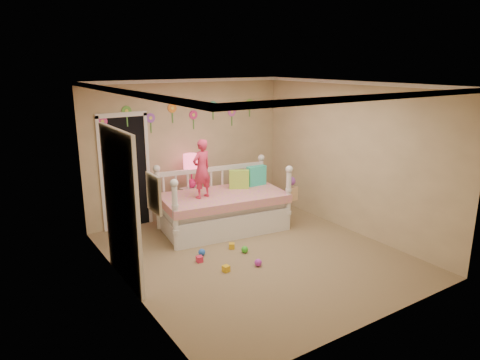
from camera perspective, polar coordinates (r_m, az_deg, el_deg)
floor at (r=6.93m, az=2.04°, el=-9.63°), size 4.00×4.50×0.01m
ceiling at (r=6.30m, az=2.27°, el=12.38°), size 4.00×4.50×0.01m
back_wall at (r=8.38m, az=-6.75°, el=4.03°), size 4.00×0.01×2.60m
left_wall at (r=5.62m, az=-14.78°, el=-1.95°), size 0.01×4.50×2.60m
right_wall at (r=7.79m, az=14.29°, el=2.80°), size 0.01×4.50×2.60m
crown_molding at (r=6.30m, az=2.26°, el=12.10°), size 4.00×4.50×0.06m
daybed at (r=7.72m, az=-2.23°, el=-2.26°), size 2.32×1.46×1.18m
pillow_turquoise at (r=8.18m, az=2.15°, el=0.57°), size 0.37×0.13×0.37m
pillow_lime at (r=7.98m, az=-0.14°, el=0.09°), size 0.38×0.29×0.34m
child at (r=7.38m, az=-5.01°, el=1.45°), size 0.42×0.32×1.01m
nightstand at (r=8.30m, az=-6.21°, el=-3.10°), size 0.42×0.35×0.63m
table_lamp at (r=8.10m, az=-6.36°, el=1.86°), size 0.29×0.29×0.64m
closet_doorway at (r=7.97m, az=-14.71°, el=1.09°), size 0.90×0.04×2.07m
flower_decals at (r=8.24m, az=-7.42°, el=8.32°), size 3.40×0.02×0.50m
mirror_closet at (r=5.98m, az=-15.18°, el=-3.46°), size 0.07×1.30×2.10m
wall_picture at (r=4.75m, az=-11.15°, el=-1.73°), size 0.05×0.34×0.42m
hanging_bag at (r=7.78m, az=6.72°, el=-1.24°), size 0.20×0.16×0.36m
toy_scatter at (r=6.84m, az=-2.42°, el=-9.47°), size 1.14×1.48×0.11m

